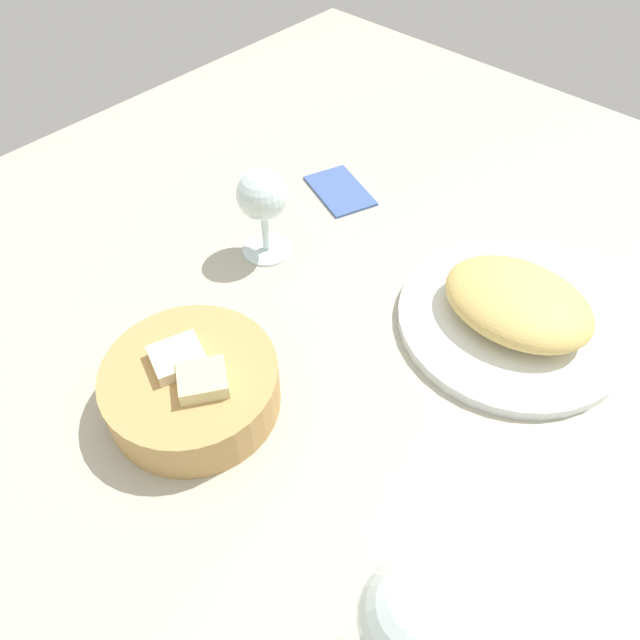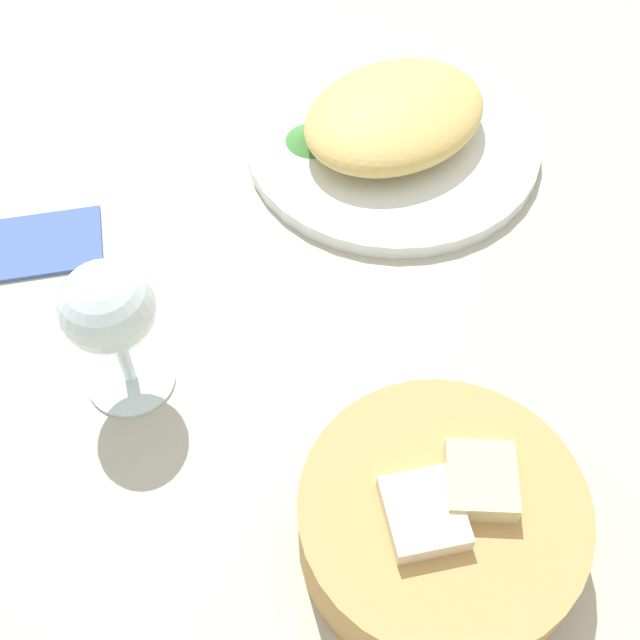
{
  "view_description": "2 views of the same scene",
  "coord_description": "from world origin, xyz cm",
  "px_view_note": "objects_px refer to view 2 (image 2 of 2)",
  "views": [
    {
      "loc": [
        -24.69,
        37.56,
        55.01
      ],
      "look_at": [
        6.23,
        3.81,
        3.23
      ],
      "focal_mm": 33.69,
      "sensor_mm": 36.0,
      "label": 1
    },
    {
      "loc": [
        27.83,
        33.46,
        54.63
      ],
      "look_at": [
        9.09,
        3.39,
        5.56
      ],
      "focal_mm": 47.19,
      "sensor_mm": 36.0,
      "label": 2
    }
  ],
  "objects_px": {
    "wine_glass_near": "(110,315)",
    "folded_napkin": "(36,244)",
    "bread_basket": "(441,522)",
    "plate": "(392,142)"
  },
  "relations": [
    {
      "from": "wine_glass_near",
      "to": "folded_napkin",
      "type": "distance_m",
      "value": 0.18
    },
    {
      "from": "plate",
      "to": "folded_napkin",
      "type": "xyz_separation_m",
      "value": [
        0.33,
        -0.06,
        -0.0
      ]
    },
    {
      "from": "wine_glass_near",
      "to": "bread_basket",
      "type": "bearing_deg",
      "value": 118.35
    },
    {
      "from": "plate",
      "to": "bread_basket",
      "type": "distance_m",
      "value": 0.38
    },
    {
      "from": "plate",
      "to": "folded_napkin",
      "type": "bearing_deg",
      "value": -10.35
    },
    {
      "from": "plate",
      "to": "folded_napkin",
      "type": "distance_m",
      "value": 0.33
    },
    {
      "from": "wine_glass_near",
      "to": "folded_napkin",
      "type": "height_order",
      "value": "wine_glass_near"
    },
    {
      "from": "wine_glass_near",
      "to": "folded_napkin",
      "type": "xyz_separation_m",
      "value": [
        0.01,
        -0.17,
        -0.08
      ]
    },
    {
      "from": "wine_glass_near",
      "to": "folded_napkin",
      "type": "relative_size",
      "value": 1.14
    },
    {
      "from": "bread_basket",
      "to": "folded_napkin",
      "type": "xyz_separation_m",
      "value": [
        0.13,
        -0.39,
        -0.03
      ]
    }
  ]
}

